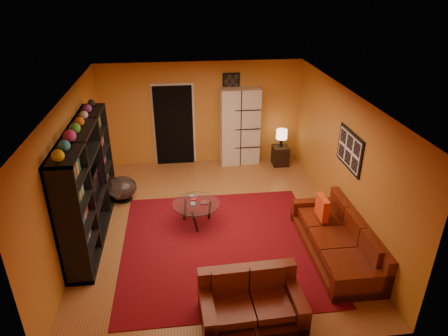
{
  "coord_description": "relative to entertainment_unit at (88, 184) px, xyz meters",
  "views": [
    {
      "loc": [
        -0.57,
        -6.61,
        4.48
      ],
      "look_at": [
        0.23,
        0.1,
        1.17
      ],
      "focal_mm": 32.0,
      "sensor_mm": 36.0,
      "label": 1
    }
  ],
  "objects": [
    {
      "name": "floor",
      "position": [
        2.27,
        0.0,
        -1.05
      ],
      "size": [
        6.0,
        6.0,
        0.0
      ],
      "primitive_type": "plane",
      "color": "brown",
      "rests_on": "ground"
    },
    {
      "name": "ceiling",
      "position": [
        2.27,
        0.0,
        1.55
      ],
      "size": [
        6.0,
        6.0,
        0.0
      ],
      "primitive_type": "plane",
      "rotation": [
        3.14,
        0.0,
        0.0
      ],
      "color": "white",
      "rests_on": "wall_back"
    },
    {
      "name": "wall_back",
      "position": [
        2.27,
        3.0,
        0.25
      ],
      "size": [
        6.0,
        0.0,
        6.0
      ],
      "primitive_type": "plane",
      "rotation": [
        1.57,
        0.0,
        0.0
      ],
      "color": "#BB7429",
      "rests_on": "floor"
    },
    {
      "name": "wall_front",
      "position": [
        2.27,
        -3.0,
        0.25
      ],
      "size": [
        6.0,
        0.0,
        6.0
      ],
      "primitive_type": "plane",
      "rotation": [
        -1.57,
        0.0,
        0.0
      ],
      "color": "#BB7429",
      "rests_on": "floor"
    },
    {
      "name": "wall_left",
      "position": [
        -0.23,
        0.0,
        0.25
      ],
      "size": [
        0.0,
        6.0,
        6.0
      ],
      "primitive_type": "plane",
      "rotation": [
        1.57,
        0.0,
        1.57
      ],
      "color": "#BB7429",
      "rests_on": "floor"
    },
    {
      "name": "wall_right",
      "position": [
        4.78,
        0.0,
        0.25
      ],
      "size": [
        0.0,
        6.0,
        6.0
      ],
      "primitive_type": "plane",
      "rotation": [
        1.57,
        0.0,
        -1.57
      ],
      "color": "#BB7429",
      "rests_on": "floor"
    },
    {
      "name": "rug",
      "position": [
        2.38,
        -0.7,
        -1.04
      ],
      "size": [
        3.6,
        3.6,
        0.01
      ],
      "primitive_type": "cube",
      "color": "#550912",
      "rests_on": "floor"
    },
    {
      "name": "doorway",
      "position": [
        1.57,
        2.96,
        -0.03
      ],
      "size": [
        0.95,
        0.1,
        2.04
      ],
      "primitive_type": "cube",
      "color": "black",
      "rests_on": "floor"
    },
    {
      "name": "wall_art_right",
      "position": [
        4.75,
        -0.3,
        0.55
      ],
      "size": [
        0.03,
        1.0,
        0.7
      ],
      "primitive_type": "cube",
      "color": "black",
      "rests_on": "wall_right"
    },
    {
      "name": "wall_art_back",
      "position": [
        3.02,
        2.98,
        1.0
      ],
      "size": [
        0.42,
        0.03,
        0.52
      ],
      "primitive_type": "cube",
      "color": "black",
      "rests_on": "wall_back"
    },
    {
      "name": "entertainment_unit",
      "position": [
        0.0,
        0.0,
        0.0
      ],
      "size": [
        0.45,
        3.0,
        2.1
      ],
      "primitive_type": "cube",
      "color": "black",
      "rests_on": "floor"
    },
    {
      "name": "tv",
      "position": [
        0.05,
        0.09,
        -0.08
      ],
      "size": [
        0.89,
        0.12,
        0.51
      ],
      "primitive_type": "imported",
      "rotation": [
        0.0,
        0.0,
        1.57
      ],
      "color": "black",
      "rests_on": "entertainment_unit"
    },
    {
      "name": "sofa",
      "position": [
        4.42,
        -1.18,
        -0.77
      ],
      "size": [
        0.96,
        2.35,
        0.85
      ],
      "rotation": [
        0.0,
        0.0,
        -0.0
      ],
      "color": "#4F160A",
      "rests_on": "rug"
    },
    {
      "name": "loveseat",
      "position": [
        2.59,
        -2.42,
        -0.76
      ],
      "size": [
        1.47,
        0.92,
        0.85
      ],
      "rotation": [
        0.0,
        0.0,
        1.61
      ],
      "color": "#4F160A",
      "rests_on": "rug"
    },
    {
      "name": "throw_pillow",
      "position": [
        4.22,
        -0.64,
        -0.42
      ],
      "size": [
        0.12,
        0.42,
        0.42
      ],
      "primitive_type": "cube",
      "color": "#F5441B",
      "rests_on": "sofa"
    },
    {
      "name": "coffee_table",
      "position": [
        1.95,
        0.04,
        -0.63
      ],
      "size": [
        0.92,
        0.92,
        0.46
      ],
      "rotation": [
        0.0,
        0.0,
        0.36
      ],
      "color": "silver",
      "rests_on": "floor"
    },
    {
      "name": "storage_cabinet",
      "position": [
        3.22,
        2.8,
        -0.07
      ],
      "size": [
        1.01,
        0.49,
        1.97
      ],
      "primitive_type": "cube",
      "rotation": [
        0.0,
        0.0,
        0.06
      ],
      "color": "silver",
      "rests_on": "floor"
    },
    {
      "name": "bowl_chair",
      "position": [
        0.39,
        1.18,
        -0.77
      ],
      "size": [
        0.65,
        0.65,
        0.53
      ],
      "color": "black",
      "rests_on": "floor"
    },
    {
      "name": "side_table",
      "position": [
        4.26,
        2.52,
        -0.8
      ],
      "size": [
        0.4,
        0.4,
        0.5
      ],
      "primitive_type": "cube",
      "rotation": [
        0.0,
        0.0,
        -0.01
      ],
      "color": "black",
      "rests_on": "floor"
    },
    {
      "name": "table_lamp",
      "position": [
        4.26,
        2.52,
        -0.23
      ],
      "size": [
        0.27,
        0.27,
        0.46
      ],
      "color": "black",
      "rests_on": "side_table"
    }
  ]
}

